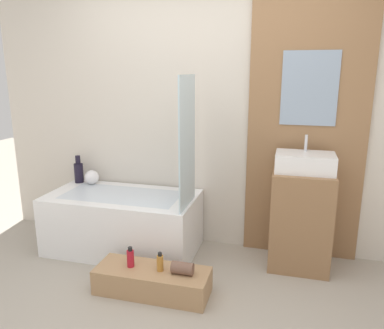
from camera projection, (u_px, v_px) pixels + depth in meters
wall_tiled_back at (206, 108)px, 3.41m from camera, size 4.20×0.06×2.60m
wall_wood_accent at (308, 110)px, 3.14m from camera, size 0.99×0.04×2.60m
bathtub at (123, 222)px, 3.46m from camera, size 1.36×0.70×0.54m
glass_shower_screen at (187, 143)px, 3.01m from camera, size 0.01×0.45×1.07m
wooden_step_bench at (152, 281)px, 2.82m from camera, size 0.86×0.32×0.19m
vanity_cabinet at (301, 220)px, 3.14m from camera, size 0.49×0.43×0.84m
sink at (305, 162)px, 3.02m from camera, size 0.46×0.30×0.29m
vase_tall_dark at (79, 171)px, 3.75m from camera, size 0.09×0.09×0.27m
vase_round_light at (92, 177)px, 3.70m from camera, size 0.14×0.14×0.14m
bottle_soap_primary at (130, 258)px, 2.82m from camera, size 0.05×0.05×0.16m
bottle_soap_secondary at (160, 263)px, 2.76m from camera, size 0.05×0.05×0.15m
towel_roll at (182, 268)px, 2.72m from camera, size 0.16×0.09×0.09m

